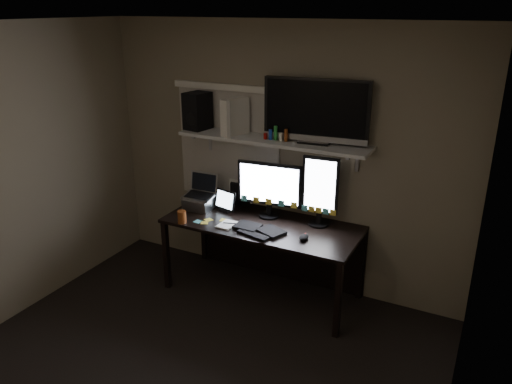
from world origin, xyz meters
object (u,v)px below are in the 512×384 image
Objects in this scene: keyboard at (259,229)px; tablet at (226,201)px; desk at (268,235)px; monitor_landscape at (269,190)px; tv at (316,111)px; monitor_portrait at (320,191)px; laptop at (199,193)px; mouse at (304,237)px; game_console at (235,117)px; cup at (182,217)px; speaker at (198,111)px.

keyboard is 1.90× the size of tablet.
monitor_landscape is (-0.01, 0.04, 0.45)m from desk.
tv is (0.39, 0.12, 1.20)m from desk.
monitor_portrait is at bearing 9.02° from desk.
laptop is at bearing -172.00° from desk.
keyboard is 0.42m from mouse.
tv is at bearing 4.84° from monitor_landscape.
tablet is 1.24m from tv.
monitor_portrait is 5.55× the size of mouse.
tablet is (-0.43, -0.07, -0.16)m from monitor_landscape.
game_console is at bearing 22.01° from laptop.
game_console is at bearing 172.50° from monitor_landscape.
cup is (-0.65, -0.49, -0.21)m from monitor_landscape.
tablet is 0.48m from cup.
mouse is 0.13× the size of tv.
game_console is (-0.84, -0.02, 0.59)m from monitor_portrait.
cup is (-0.22, -0.42, -0.05)m from tablet.
mouse is 1.27m from game_console.
laptop is (-0.70, -0.10, 0.35)m from desk.
desk is at bearing -87.18° from monitor_landscape.
desk is 7.28× the size of tablet.
tv is at bearing 8.78° from laptop.
game_console is 0.43m from speaker.
monitor_landscape is 1.83× the size of laptop.
cup is at bearing -100.43° from game_console.
monitor_landscape is at bearing 142.83° from mouse.
monitor_landscape is at bearing -179.96° from monitor_portrait.
tv is at bearing 17.00° from desk.
monitor_landscape is at bearing 98.80° from desk.
mouse is (0.42, 0.01, 0.01)m from keyboard.
cup is at bearing -154.00° from keyboard.
monitor_portrait is 1.93× the size of laptop.
speaker is at bearing 160.03° from mouse.
laptop is at bearing -152.33° from tablet.
tv reaches higher than monitor_landscape.
monitor_portrait is 1.03m from game_console.
desk is at bearing 5.49° from laptop.
monitor_landscape is 0.71m from laptop.
laptop is 2.89× the size of cup.
keyboard is (0.06, -0.32, -0.26)m from monitor_landscape.
game_console is at bearing 154.96° from mouse.
monitor_landscape is 0.49m from monitor_portrait.
speaker reaches higher than laptop.
speaker reaches higher than monitor_portrait.
game_console is at bearing 62.63° from tablet.
monitor_portrait is at bearing -32.61° from tv.
speaker reaches higher than monitor_landscape.
monitor_portrait is 0.95m from tablet.
monitor_portrait is at bearing 8.29° from speaker.
game_console reaches higher than tablet.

